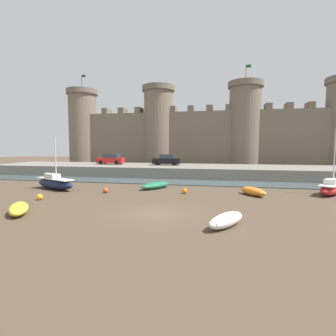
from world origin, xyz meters
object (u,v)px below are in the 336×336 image
object	(u,v)px
sailboat_midflat_centre	(55,183)
mooring_buoy_mid_mud	(40,197)
car_quay_centre_east	(111,159)
sailboat_near_channel_left	(332,188)
mooring_buoy_near_shore	(106,190)
mooring_buoy_off_centre	(185,191)
rowboat_near_channel_right	(226,220)
car_quay_centre_west	(167,160)
rowboat_foreground_right	(155,185)
rowboat_midflat_right	(253,191)
rowboat_midflat_left	(19,208)

from	to	relation	value
sailboat_midflat_centre	mooring_buoy_mid_mud	bearing A→B (deg)	-67.04
car_quay_centre_east	sailboat_near_channel_left	bearing A→B (deg)	-25.33
mooring_buoy_mid_mud	car_quay_centre_east	bearing A→B (deg)	98.10
mooring_buoy_near_shore	mooring_buoy_off_centre	distance (m)	7.21
rowboat_near_channel_right	car_quay_centre_west	size ratio (longest dim) A/B	0.74
rowboat_foreground_right	car_quay_centre_west	xyz separation A→B (m)	(-1.56, 12.74, 1.89)
rowboat_midflat_right	mooring_buoy_mid_mud	world-z (taller)	rowboat_midflat_right
sailboat_near_channel_left	car_quay_centre_west	size ratio (longest dim) A/B	1.40
rowboat_foreground_right	mooring_buoy_near_shore	distance (m)	5.07
rowboat_foreground_right	mooring_buoy_mid_mud	bearing A→B (deg)	-136.24
rowboat_foreground_right	car_quay_centre_west	size ratio (longest dim) A/B	0.93
rowboat_midflat_left	rowboat_near_channel_right	xyz separation A→B (m)	(12.86, -0.08, 0.04)
rowboat_midflat_left	sailboat_midflat_centre	world-z (taller)	sailboat_midflat_centre
rowboat_midflat_left	mooring_buoy_mid_mud	xyz separation A→B (m)	(-1.58, 3.99, -0.10)
rowboat_midflat_left	car_quay_centre_east	world-z (taller)	car_quay_centre_east
rowboat_near_channel_right	mooring_buoy_near_shore	world-z (taller)	rowboat_near_channel_right
rowboat_midflat_right	mooring_buoy_mid_mud	xyz separation A→B (m)	(-16.83, -5.52, -0.13)
rowboat_foreground_right	mooring_buoy_off_centre	size ratio (longest dim) A/B	8.28
sailboat_near_channel_left	mooring_buoy_near_shore	size ratio (longest dim) A/B	12.15
rowboat_near_channel_right	mooring_buoy_mid_mud	bearing A→B (deg)	164.26
rowboat_midflat_left	rowboat_midflat_right	world-z (taller)	rowboat_midflat_right
mooring_buoy_near_shore	rowboat_foreground_right	bearing A→B (deg)	40.85
rowboat_midflat_left	mooring_buoy_mid_mud	size ratio (longest dim) A/B	6.68
rowboat_midflat_right	car_quay_centre_west	bearing A→B (deg)	126.58
mooring_buoy_near_shore	car_quay_centre_east	distance (m)	17.49
rowboat_midflat_right	rowboat_near_channel_right	distance (m)	9.88
sailboat_near_channel_left	mooring_buoy_near_shore	world-z (taller)	sailboat_near_channel_left
rowboat_midflat_right	mooring_buoy_near_shore	world-z (taller)	rowboat_midflat_right
rowboat_midflat_right	car_quay_centre_east	world-z (taller)	car_quay_centre_east
rowboat_midflat_right	car_quay_centre_west	xyz separation A→B (m)	(-10.77, 14.52, 1.87)
sailboat_midflat_centre	mooring_buoy_off_centre	size ratio (longest dim) A/B	11.92
rowboat_midflat_left	car_quay_centre_east	distance (m)	24.50
sailboat_near_channel_left	mooring_buoy_mid_mud	size ratio (longest dim) A/B	12.05
mooring_buoy_near_shore	car_quay_centre_west	bearing A→B (deg)	81.93
rowboat_near_channel_right	rowboat_midflat_left	bearing A→B (deg)	179.64
rowboat_near_channel_right	rowboat_foreground_right	world-z (taller)	rowboat_near_channel_right
sailboat_near_channel_left	car_quay_centre_west	world-z (taller)	sailboat_near_channel_left
sailboat_midflat_centre	mooring_buoy_near_shore	xyz separation A→B (m)	(5.84, -0.89, -0.39)
rowboat_foreground_right	car_quay_centre_east	distance (m)	16.60
rowboat_foreground_right	mooring_buoy_off_centre	world-z (taller)	rowboat_foreground_right
mooring_buoy_near_shore	car_quay_centre_west	size ratio (longest dim) A/B	0.12
rowboat_midflat_left	mooring_buoy_mid_mud	distance (m)	4.29
mooring_buoy_mid_mud	car_quay_centre_west	bearing A→B (deg)	73.17
sailboat_near_channel_left	mooring_buoy_off_centre	xyz separation A→B (m)	(-12.87, -2.27, -0.34)
rowboat_near_channel_right	sailboat_midflat_centre	world-z (taller)	sailboat_midflat_centre
mooring_buoy_mid_mud	car_quay_centre_east	distance (m)	20.33
rowboat_midflat_left	mooring_buoy_near_shore	distance (m)	8.26
rowboat_near_channel_right	mooring_buoy_near_shore	bearing A→B (deg)	142.95
sailboat_midflat_centre	sailboat_near_channel_left	bearing A→B (deg)	5.69
mooring_buoy_mid_mud	mooring_buoy_near_shore	world-z (taller)	mooring_buoy_mid_mud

